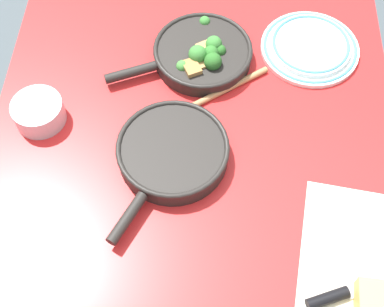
% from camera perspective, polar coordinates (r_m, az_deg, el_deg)
% --- Properties ---
extents(ground_plane, '(14.00, 14.00, 0.00)m').
position_cam_1_polar(ground_plane, '(1.88, 0.00, -12.03)').
color(ground_plane, '#424C51').
extents(dining_table_red, '(1.06, 0.94, 0.75)m').
position_cam_1_polar(dining_table_red, '(1.27, 0.00, -2.47)').
color(dining_table_red, red).
rests_on(dining_table_red, ground_plane).
extents(skillet_broccoli, '(0.25, 0.36, 0.07)m').
position_cam_1_polar(skillet_broccoli, '(1.34, 1.02, 10.57)').
color(skillet_broccoli, black).
rests_on(skillet_broccoli, dining_table_red).
extents(skillet_eggs, '(0.35, 0.25, 0.05)m').
position_cam_1_polar(skillet_eggs, '(1.17, -2.13, -0.02)').
color(skillet_eggs, black).
rests_on(skillet_eggs, dining_table_red).
extents(wooden_spoon, '(0.22, 0.31, 0.02)m').
position_cam_1_polar(wooden_spoon, '(1.26, -0.21, 4.97)').
color(wooden_spoon, '#A87A4C').
rests_on(wooden_spoon, dining_table_red).
extents(parchment_sheet, '(0.40, 0.28, 0.00)m').
position_cam_1_polar(parchment_sheet, '(1.13, 17.15, -12.07)').
color(parchment_sheet, beige).
rests_on(parchment_sheet, dining_table_red).
extents(grater_knife, '(0.12, 0.26, 0.02)m').
position_cam_1_polar(grater_knife, '(1.11, 16.61, -13.85)').
color(grater_knife, silver).
rests_on(grater_knife, dining_table_red).
extents(cheese_block, '(0.08, 0.06, 0.05)m').
position_cam_1_polar(cheese_block, '(1.10, 18.65, -14.80)').
color(cheese_block, '#E0C15B').
rests_on(cheese_block, dining_table_red).
extents(dinner_plate_stack, '(0.25, 0.25, 0.03)m').
position_cam_1_polar(dinner_plate_stack, '(1.40, 12.50, 11.07)').
color(dinner_plate_stack, white).
rests_on(dinner_plate_stack, dining_table_red).
extents(prep_bowl_steel, '(0.12, 0.12, 0.06)m').
position_cam_1_polar(prep_bowl_steel, '(1.28, -16.04, 4.27)').
color(prep_bowl_steel, '#B7B7BC').
rests_on(prep_bowl_steel, dining_table_red).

